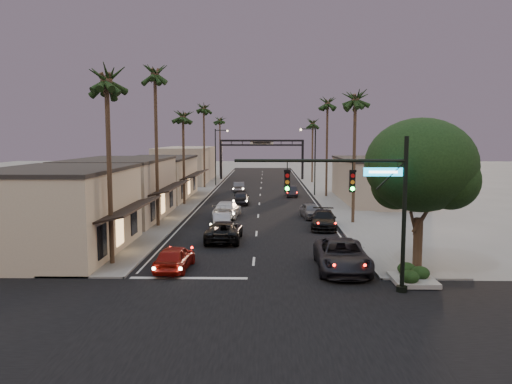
{
  "coord_description": "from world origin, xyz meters",
  "views": [
    {
      "loc": [
        0.74,
        -20.51,
        7.76
      ],
      "look_at": [
        -0.19,
        27.01,
        2.5
      ],
      "focal_mm": 35.0,
      "sensor_mm": 36.0,
      "label": 1
    }
  ],
  "objects_px": {
    "corner_tree": "(422,169)",
    "streetlight_left": "(217,152)",
    "palm_rb": "(328,100)",
    "palm_far": "(220,118)",
    "palm_la": "(106,74)",
    "palm_ld": "(204,106)",
    "oncoming_red": "(175,258)",
    "arch": "(262,149)",
    "palm_rc": "(313,121)",
    "oncoming_pickup": "(224,231)",
    "palm_lb": "(155,70)",
    "traffic_signal": "(366,192)",
    "oncoming_silver": "(221,220)",
    "streetlight_right": "(313,156)",
    "curbside_near": "(342,255)",
    "palm_ra": "(356,95)",
    "curbside_black": "(324,220)",
    "palm_lc": "(183,113)"
  },
  "relations": [
    {
      "from": "corner_tree",
      "to": "oncoming_pickup",
      "type": "distance_m",
      "value": 15.59
    },
    {
      "from": "streetlight_left",
      "to": "palm_ld",
      "type": "bearing_deg",
      "value": -119.25
    },
    {
      "from": "streetlight_left",
      "to": "palm_la",
      "type": "bearing_deg",
      "value": -91.96
    },
    {
      "from": "corner_tree",
      "to": "palm_lc",
      "type": "bearing_deg",
      "value": 122.34
    },
    {
      "from": "corner_tree",
      "to": "palm_rb",
      "type": "relative_size",
      "value": 0.62
    },
    {
      "from": "palm_lc",
      "to": "oncoming_red",
      "type": "height_order",
      "value": "palm_lc"
    },
    {
      "from": "traffic_signal",
      "to": "palm_la",
      "type": "distance_m",
      "value": 16.42
    },
    {
      "from": "oncoming_pickup",
      "to": "curbside_near",
      "type": "distance_m",
      "value": 11.1
    },
    {
      "from": "palm_ra",
      "to": "oncoming_pickup",
      "type": "distance_m",
      "value": 17.2
    },
    {
      "from": "corner_tree",
      "to": "streetlight_right",
      "type": "distance_m",
      "value": 37.64
    },
    {
      "from": "streetlight_left",
      "to": "oncoming_pickup",
      "type": "distance_m",
      "value": 42.34
    },
    {
      "from": "palm_ld",
      "to": "palm_ra",
      "type": "xyz_separation_m",
      "value": [
        17.2,
        -31.0,
        -0.97
      ]
    },
    {
      "from": "palm_ld",
      "to": "oncoming_pickup",
      "type": "xyz_separation_m",
      "value": [
        6.24,
        -38.85,
        -11.66
      ]
    },
    {
      "from": "arch",
      "to": "palm_far",
      "type": "relative_size",
      "value": 1.15
    },
    {
      "from": "oncoming_red",
      "to": "palm_lc",
      "type": "bearing_deg",
      "value": -77.97
    },
    {
      "from": "traffic_signal",
      "to": "palm_lc",
      "type": "xyz_separation_m",
      "value": [
        -14.29,
        32.0,
        5.39
      ]
    },
    {
      "from": "palm_far",
      "to": "palm_rc",
      "type": "bearing_deg",
      "value": -39.64
    },
    {
      "from": "arch",
      "to": "oncoming_red",
      "type": "height_order",
      "value": "arch"
    },
    {
      "from": "palm_la",
      "to": "palm_far",
      "type": "distance_m",
      "value": 69.0
    },
    {
      "from": "streetlight_left",
      "to": "palm_lc",
      "type": "bearing_deg",
      "value": -94.37
    },
    {
      "from": "palm_lb",
      "to": "palm_far",
      "type": "height_order",
      "value": "palm_lb"
    },
    {
      "from": "streetlight_right",
      "to": "oncoming_pickup",
      "type": "bearing_deg",
      "value": -107.83
    },
    {
      "from": "palm_far",
      "to": "corner_tree",
      "type": "bearing_deg",
      "value": -75.86
    },
    {
      "from": "oncoming_red",
      "to": "streetlight_left",
      "type": "bearing_deg",
      "value": -83.43
    },
    {
      "from": "curbside_near",
      "to": "palm_ld",
      "type": "bearing_deg",
      "value": 107.68
    },
    {
      "from": "palm_ld",
      "to": "oncoming_red",
      "type": "height_order",
      "value": "palm_ld"
    },
    {
      "from": "corner_tree",
      "to": "streetlight_left",
      "type": "relative_size",
      "value": 0.98
    },
    {
      "from": "palm_la",
      "to": "streetlight_left",
      "type": "bearing_deg",
      "value": 88.04
    },
    {
      "from": "traffic_signal",
      "to": "oncoming_silver",
      "type": "bearing_deg",
      "value": 116.42
    },
    {
      "from": "palm_far",
      "to": "curbside_near",
      "type": "height_order",
      "value": "palm_far"
    },
    {
      "from": "corner_tree",
      "to": "palm_far",
      "type": "bearing_deg",
      "value": 104.14
    },
    {
      "from": "corner_tree",
      "to": "palm_la",
      "type": "xyz_separation_m",
      "value": [
        -18.08,
        1.55,
        5.46
      ]
    },
    {
      "from": "palm_la",
      "to": "palm_ra",
      "type": "xyz_separation_m",
      "value": [
        17.2,
        15.0,
        0.0
      ]
    },
    {
      "from": "corner_tree",
      "to": "palm_ra",
      "type": "relative_size",
      "value": 0.67
    },
    {
      "from": "palm_rc",
      "to": "oncoming_silver",
      "type": "bearing_deg",
      "value": -105.42
    },
    {
      "from": "streetlight_left",
      "to": "oncoming_red",
      "type": "bearing_deg",
      "value": -87.32
    },
    {
      "from": "palm_lc",
      "to": "palm_lb",
      "type": "bearing_deg",
      "value": -90.0
    },
    {
      "from": "corner_tree",
      "to": "palm_lb",
      "type": "distance_m",
      "value": 24.36
    },
    {
      "from": "traffic_signal",
      "to": "oncoming_silver",
      "type": "distance_m",
      "value": 20.2
    },
    {
      "from": "palm_la",
      "to": "oncoming_silver",
      "type": "relative_size",
      "value": 3.23
    },
    {
      "from": "streetlight_right",
      "to": "palm_far",
      "type": "relative_size",
      "value": 0.68
    },
    {
      "from": "palm_la",
      "to": "curbside_near",
      "type": "height_order",
      "value": "palm_la"
    },
    {
      "from": "streetlight_right",
      "to": "oncoming_red",
      "type": "height_order",
      "value": "streetlight_right"
    },
    {
      "from": "palm_rb",
      "to": "palm_far",
      "type": "bearing_deg",
      "value": 116.43
    },
    {
      "from": "palm_la",
      "to": "palm_lc",
      "type": "xyz_separation_m",
      "value": [
        -0.0,
        27.0,
        -0.97
      ]
    },
    {
      "from": "palm_rb",
      "to": "curbside_near",
      "type": "bearing_deg",
      "value": -95.41
    },
    {
      "from": "oncoming_silver",
      "to": "curbside_black",
      "type": "distance_m",
      "value": 8.75
    },
    {
      "from": "traffic_signal",
      "to": "palm_far",
      "type": "bearing_deg",
      "value": 100.7
    },
    {
      "from": "curbside_near",
      "to": "streetlight_left",
      "type": "bearing_deg",
      "value": 104.94
    },
    {
      "from": "curbside_black",
      "to": "oncoming_silver",
      "type": "bearing_deg",
      "value": -175.82
    }
  ]
}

